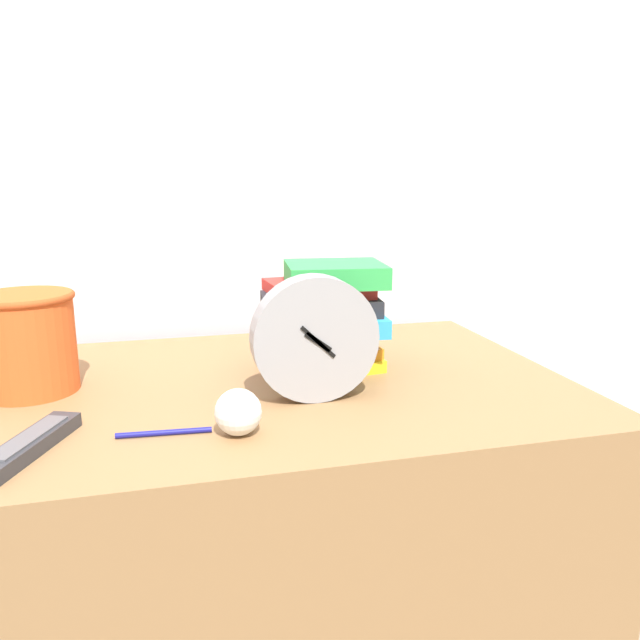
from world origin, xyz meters
name	(u,v)px	position (x,y,z in m)	size (l,w,h in m)	color
wall_back	(186,144)	(0.00, 0.77, 1.20)	(6.00, 0.04, 2.40)	silver
desk	(218,584)	(0.00, 0.35, 0.39)	(1.24, 0.70, 0.78)	olive
desk_clock	(315,339)	(0.16, 0.24, 0.88)	(0.20, 0.05, 0.20)	#99999E
book_stack	(326,315)	(0.22, 0.40, 0.88)	(0.23, 0.21, 0.20)	yellow
basket	(27,340)	(-0.29, 0.40, 0.87)	(0.16, 0.16, 0.17)	#E05623
tv_remote	(29,444)	(-0.25, 0.14, 0.79)	(0.11, 0.19, 0.02)	#333338
crumpled_paper_ball	(238,412)	(0.02, 0.13, 0.81)	(0.07, 0.07, 0.07)	white
pen	(164,433)	(-0.08, 0.15, 0.78)	(0.13, 0.02, 0.01)	navy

